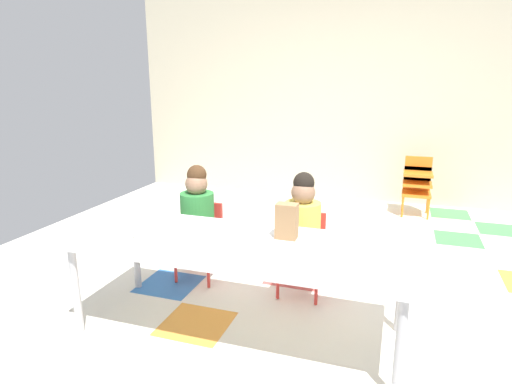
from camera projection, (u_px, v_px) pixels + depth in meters
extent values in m
cube|color=silver|center=(295.00, 277.00, 3.52)|extent=(5.71, 5.26, 0.02)
cube|color=#478C51|center=(450.00, 214.00, 5.17)|extent=(0.43, 0.43, 0.00)
cube|color=silver|center=(70.00, 244.00, 4.21)|extent=(0.43, 0.43, 0.00)
cube|color=#336BB2|center=(169.00, 284.00, 3.38)|extent=(0.43, 0.43, 0.00)
cube|color=#B24C47|center=(295.00, 276.00, 3.52)|extent=(0.43, 0.43, 0.00)
cube|color=#478C51|center=(499.00, 230.00, 4.62)|extent=(0.43, 0.43, 0.00)
cube|color=orange|center=(196.00, 323.00, 2.83)|extent=(0.43, 0.43, 0.00)
cube|color=#478C51|center=(458.00, 239.00, 4.34)|extent=(0.43, 0.43, 0.00)
cube|color=#478C51|center=(159.00, 221.00, 4.90)|extent=(0.43, 0.43, 0.00)
cube|color=beige|center=(345.00, 92.00, 5.58)|extent=(5.71, 0.10, 2.80)
cube|color=white|center=(238.00, 245.00, 2.61)|extent=(2.07, 0.77, 0.04)
cylinder|color=#B2B2B7|center=(76.00, 291.00, 2.68)|extent=(0.05, 0.05, 0.57)
cylinder|color=#B2B2B7|center=(400.00, 350.00, 2.09)|extent=(0.05, 0.05, 0.57)
cylinder|color=#B2B2B7|center=(136.00, 252.00, 3.27)|extent=(0.05, 0.05, 0.57)
cylinder|color=#B2B2B7|center=(401.00, 290.00, 2.69)|extent=(0.05, 0.05, 0.57)
cube|color=red|center=(198.00, 243.00, 3.41)|extent=(0.32, 0.30, 0.03)
cube|color=red|center=(206.00, 220.00, 3.51)|extent=(0.29, 0.02, 0.30)
cylinder|color=#2D7A38|center=(198.00, 217.00, 3.35)|extent=(0.34, 0.34, 0.38)
sphere|color=#8C664C|center=(196.00, 184.00, 3.29)|extent=(0.17, 0.17, 0.17)
sphere|color=#472D19|center=(197.00, 175.00, 3.28)|extent=(0.15, 0.15, 0.15)
cylinder|color=red|center=(175.00, 265.00, 3.37)|extent=(0.02, 0.02, 0.28)
cylinder|color=red|center=(208.00, 270.00, 3.28)|extent=(0.02, 0.02, 0.28)
cylinder|color=red|center=(191.00, 253.00, 3.61)|extent=(0.02, 0.02, 0.28)
cylinder|color=red|center=(222.00, 257.00, 3.52)|extent=(0.02, 0.02, 0.28)
cube|color=red|center=(301.00, 256.00, 3.15)|extent=(0.32, 0.30, 0.03)
cube|color=red|center=(306.00, 230.00, 3.25)|extent=(0.29, 0.02, 0.30)
cylinder|color=#D8C64C|center=(302.00, 228.00, 3.10)|extent=(0.32, 0.32, 0.38)
sphere|color=#8C664C|center=(303.00, 193.00, 3.03)|extent=(0.17, 0.17, 0.17)
sphere|color=black|center=(304.00, 183.00, 3.03)|extent=(0.15, 0.15, 0.15)
cylinder|color=red|center=(278.00, 280.00, 3.11)|extent=(0.02, 0.02, 0.28)
cylinder|color=red|center=(316.00, 286.00, 3.03)|extent=(0.02, 0.02, 0.28)
cylinder|color=red|center=(287.00, 266.00, 3.35)|extent=(0.02, 0.02, 0.28)
cylinder|color=red|center=(323.00, 271.00, 3.27)|extent=(0.02, 0.02, 0.28)
cube|color=orange|center=(416.00, 194.00, 5.05)|extent=(0.32, 0.30, 0.03)
cube|color=orange|center=(417.00, 184.00, 5.16)|extent=(0.30, 0.02, 0.18)
cube|color=orange|center=(417.00, 184.00, 5.02)|extent=(0.32, 0.30, 0.03)
cube|color=orange|center=(418.00, 174.00, 5.13)|extent=(0.30, 0.02, 0.18)
cube|color=orange|center=(418.00, 174.00, 4.99)|extent=(0.32, 0.30, 0.03)
cube|color=orange|center=(418.00, 164.00, 5.10)|extent=(0.30, 0.02, 0.18)
cylinder|color=orange|center=(403.00, 206.00, 5.01)|extent=(0.02, 0.02, 0.26)
cylinder|color=orange|center=(428.00, 209.00, 4.92)|extent=(0.02, 0.02, 0.26)
cylinder|color=orange|center=(403.00, 201.00, 5.25)|extent=(0.02, 0.02, 0.26)
cylinder|color=orange|center=(427.00, 203.00, 5.16)|extent=(0.02, 0.02, 0.26)
cube|color=#9E754C|center=(287.00, 221.00, 2.63)|extent=(0.13, 0.09, 0.22)
cylinder|color=white|center=(140.00, 237.00, 2.67)|extent=(0.18, 0.18, 0.01)
cylinder|color=white|center=(233.00, 244.00, 2.56)|extent=(0.18, 0.18, 0.01)
torus|color=white|center=(140.00, 234.00, 2.67)|extent=(0.11, 0.11, 0.03)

